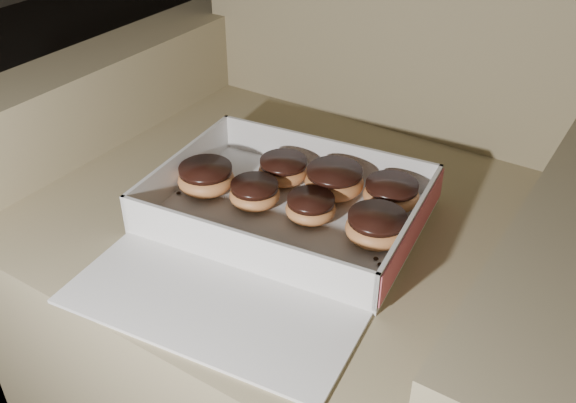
# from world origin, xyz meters

# --- Properties ---
(floor) EXTENTS (4.50, 4.50, 0.00)m
(floor) POSITION_xyz_m (0.00, 0.00, 0.00)
(floor) COLOR black
(floor) RESTS_ON ground
(armchair) EXTENTS (0.96, 0.81, 1.00)m
(armchair) POSITION_xyz_m (0.60, -0.13, 0.31)
(armchair) COLOR #847354
(armchair) RESTS_ON floor
(bakery_box) EXTENTS (0.43, 0.49, 0.07)m
(bakery_box) POSITION_xyz_m (0.63, -0.29, 0.46)
(bakery_box) COLOR silver
(bakery_box) RESTS_ON armchair
(donut_a) EXTENTS (0.08, 0.08, 0.04)m
(donut_a) POSITION_xyz_m (0.74, -0.15, 0.48)
(donut_a) COLOR #D7894B
(donut_a) RESTS_ON bakery_box
(donut_b) EXTENTS (0.07, 0.07, 0.04)m
(donut_b) POSITION_xyz_m (0.66, -0.24, 0.48)
(donut_b) COLOR #D7894B
(donut_b) RESTS_ON bakery_box
(donut_c) EXTENTS (0.09, 0.09, 0.04)m
(donut_c) POSITION_xyz_m (0.48, -0.27, 0.48)
(donut_c) COLOR #D7894B
(donut_c) RESTS_ON bakery_box
(donut_d) EXTENTS (0.08, 0.08, 0.04)m
(donut_d) POSITION_xyz_m (0.57, -0.18, 0.48)
(donut_d) COLOR #D7894B
(donut_d) RESTS_ON bakery_box
(donut_e) EXTENTS (0.08, 0.08, 0.04)m
(donut_e) POSITION_xyz_m (0.57, -0.26, 0.48)
(donut_e) COLOR #D7894B
(donut_e) RESTS_ON bakery_box
(donut_f) EXTENTS (0.09, 0.09, 0.05)m
(donut_f) POSITION_xyz_m (0.65, -0.16, 0.48)
(donut_f) COLOR #D7894B
(donut_f) RESTS_ON bakery_box
(donut_g) EXTENTS (0.09, 0.09, 0.04)m
(donut_g) POSITION_xyz_m (0.76, -0.24, 0.48)
(donut_g) COLOR #D7894B
(donut_g) RESTS_ON bakery_box
(crumb_a) EXTENTS (0.01, 0.01, 0.00)m
(crumb_a) POSITION_xyz_m (0.78, -0.28, 0.46)
(crumb_a) COLOR black
(crumb_a) RESTS_ON bakery_box
(crumb_b) EXTENTS (0.01, 0.01, 0.00)m
(crumb_b) POSITION_xyz_m (0.50, -0.27, 0.46)
(crumb_b) COLOR black
(crumb_b) RESTS_ON bakery_box
(crumb_c) EXTENTS (0.01, 0.01, 0.00)m
(crumb_c) POSITION_xyz_m (0.54, -0.27, 0.46)
(crumb_c) COLOR black
(crumb_c) RESTS_ON bakery_box
(crumb_d) EXTENTS (0.01, 0.01, 0.00)m
(crumb_d) POSITION_xyz_m (0.79, -0.28, 0.46)
(crumb_d) COLOR black
(crumb_d) RESTS_ON bakery_box
(crumb_e) EXTENTS (0.01, 0.01, 0.00)m
(crumb_e) POSITION_xyz_m (0.45, -0.30, 0.46)
(crumb_e) COLOR black
(crumb_e) RESTS_ON bakery_box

